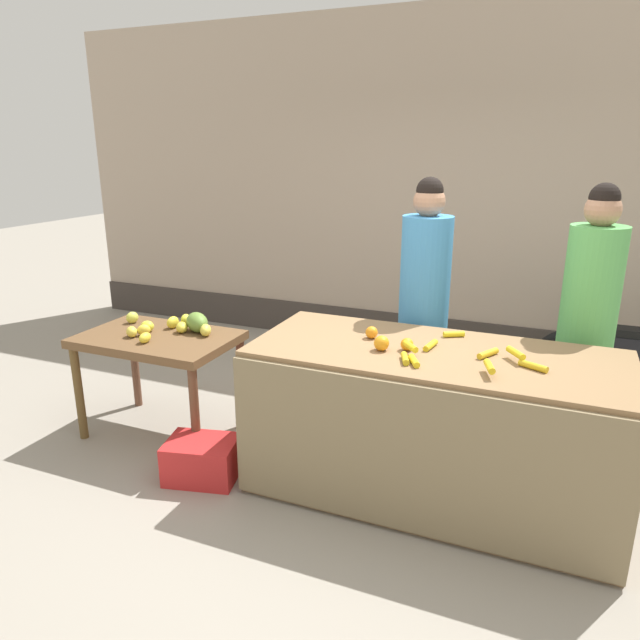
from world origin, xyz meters
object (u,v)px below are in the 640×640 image
(vendor_woman_green_shirt, at_px, (586,330))
(vendor_woman_blue_shirt, at_px, (423,312))
(produce_crate, at_px, (202,460))
(produce_sack, at_px, (307,374))
(parked_motorcycle, at_px, (639,367))

(vendor_woman_green_shirt, bearing_deg, vendor_woman_blue_shirt, -178.10)
(vendor_woman_green_shirt, relative_size, produce_crate, 4.16)
(vendor_woman_blue_shirt, bearing_deg, produce_sack, 172.60)
(vendor_woman_blue_shirt, height_order, vendor_woman_green_shirt, vendor_woman_blue_shirt)
(parked_motorcycle, xyz_separation_m, produce_sack, (-2.42, -0.83, -0.13))
(parked_motorcycle, relative_size, produce_crate, 3.64)
(produce_sack, bearing_deg, produce_crate, -98.50)
(vendor_woman_green_shirt, relative_size, parked_motorcycle, 1.14)
(produce_crate, bearing_deg, parked_motorcycle, 38.33)
(produce_crate, bearing_deg, vendor_woman_green_shirt, 27.99)
(produce_crate, bearing_deg, produce_sack, 81.50)
(vendor_woman_green_shirt, height_order, parked_motorcycle, vendor_woman_green_shirt)
(parked_motorcycle, bearing_deg, vendor_woman_blue_shirt, -147.40)
(produce_sack, bearing_deg, vendor_woman_blue_shirt, -7.40)
(parked_motorcycle, distance_m, produce_sack, 2.56)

